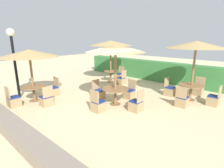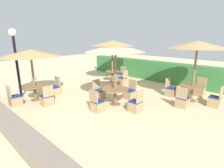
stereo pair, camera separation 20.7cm
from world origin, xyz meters
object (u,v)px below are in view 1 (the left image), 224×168
(patio_chair_front_left_south, at_px, (14,101))
(patio_chair_back_right_east, at_px, (214,100))
(parasol_front_left, at_px, (29,53))
(patio_chair_center_east, at_px, (136,105))
(patio_chair_front_left_east, at_px, (46,100))
(parasol_back_right, at_px, (196,45))
(parasol_center, at_px, (115,48))
(lamp_post, at_px, (13,50))
(patio_chair_back_right_west, at_px, (169,91))
(patio_chair_back_left_north, at_px, (120,76))
(parasol_back_left, at_px, (111,43))
(patio_chair_center_north, at_px, (129,93))
(round_table_back_right, at_px, (191,88))
(patio_chair_center_south, at_px, (98,105))
(patio_chair_center_west, at_px, (99,94))
(patio_chair_back_right_south, at_px, (182,101))
(patio_chair_back_left_east, at_px, (121,80))
(round_table_back_left, at_px, (111,74))
(patio_chair_front_left_north, at_px, (54,91))
(round_table_center, at_px, (115,91))
(patio_chair_back_right_north, at_px, (198,90))
(round_table_front_left, at_px, (34,90))

(patio_chair_front_left_south, bearing_deg, patio_chair_back_right_east, 42.54)
(parasol_front_left, xyz_separation_m, patio_chair_front_left_south, (0.04, -0.93, -1.97))
(patio_chair_center_east, distance_m, patio_chair_front_left_east, 3.89)
(parasol_back_right, xyz_separation_m, parasol_center, (-2.32, -2.80, -0.12))
(parasol_center, distance_m, patio_chair_front_left_south, 4.93)
(lamp_post, bearing_deg, patio_chair_front_left_south, -31.17)
(patio_chair_back_right_west, height_order, parasol_center, parasol_center)
(patio_chair_back_left_north, height_order, parasol_center, parasol_center)
(parasol_back_left, height_order, patio_chair_center_north, parasol_back_left)
(parasol_back_right, relative_size, round_table_back_right, 2.45)
(patio_chair_back_right_west, bearing_deg, patio_chair_center_south, -18.65)
(patio_chair_center_west, distance_m, patio_chair_front_left_east, 2.39)
(patio_chair_back_right_south, relative_size, patio_chair_back_right_west, 1.00)
(patio_chair_center_east, bearing_deg, patio_chair_back_left_east, 46.77)
(round_table_back_right, height_order, parasol_front_left, parasol_front_left)
(patio_chair_center_west, distance_m, patio_chair_center_south, 1.51)
(patio_chair_back_right_south, relative_size, patio_chair_center_east, 1.00)
(round_table_back_left, height_order, patio_chair_front_left_north, patio_chair_front_left_north)
(round_table_back_right, bearing_deg, round_table_center, -129.58)
(patio_chair_back_right_east, bearing_deg, parasol_front_left, 127.57)
(patio_chair_back_left_north, relative_size, patio_chair_front_left_south, 1.00)
(patio_chair_back_left_east, xyz_separation_m, parasol_front_left, (-1.21, -5.07, 1.97))
(parasol_back_left, xyz_separation_m, patio_chair_back_left_north, (0.05, 0.90, -2.29))
(patio_chair_back_right_north, bearing_deg, patio_chair_back_right_east, 131.78)
(patio_chair_back_right_south, bearing_deg, round_table_back_left, 167.16)
(round_table_back_left, xyz_separation_m, patio_chair_back_left_east, (0.96, -0.03, -0.29))
(round_table_back_left, bearing_deg, patio_chair_back_right_east, -1.19)
(round_table_center, relative_size, patio_chair_center_west, 1.28)
(patio_chair_center_west, bearing_deg, parasol_back_right, 129.34)
(parasol_center, bearing_deg, round_table_center, 0.00)
(parasol_front_left, bearing_deg, parasol_back_left, 87.20)
(patio_chair_back_left_north, height_order, round_table_center, patio_chair_back_left_north)
(patio_chair_center_south, distance_m, patio_chair_front_left_north, 3.16)
(patio_chair_center_west, height_order, parasol_front_left, parasol_front_left)
(patio_chair_center_north, height_order, parasol_front_left, parasol_front_left)
(patio_chair_back_right_east, xyz_separation_m, patio_chair_front_left_south, (-6.43, -5.90, 0.00))
(parasol_front_left, bearing_deg, patio_chair_back_left_east, 76.60)
(patio_chair_back_right_west, xyz_separation_m, patio_chair_center_east, (-0.16, -2.80, 0.00))
(patio_chair_front_left_south, bearing_deg, round_table_front_left, 92.33)
(patio_chair_center_west, bearing_deg, parasol_front_left, -43.03)
(round_table_back_left, xyz_separation_m, parasol_center, (2.90, -2.91, 1.92))
(round_table_back_left, xyz_separation_m, patio_chair_center_east, (4.02, -2.91, -0.29))
(parasol_center, bearing_deg, patio_chair_back_left_north, 126.86)
(patio_chair_back_right_north, xyz_separation_m, patio_chair_center_south, (-2.38, -4.90, 0.00))
(patio_chair_back_left_north, xyz_separation_m, patio_chair_front_left_east, (0.72, -5.94, 0.00))
(patio_chair_back_right_south, bearing_deg, parasol_back_right, 90.58)
(round_table_front_left, xyz_separation_m, patio_chair_front_left_south, (0.04, -0.93, -0.29))
(round_table_back_right, distance_m, patio_chair_back_left_east, 4.27)
(patio_chair_center_north, xyz_separation_m, patio_chair_front_left_north, (-3.19, -2.22, 0.00))
(round_table_front_left, distance_m, patio_chair_front_left_east, 1.06)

